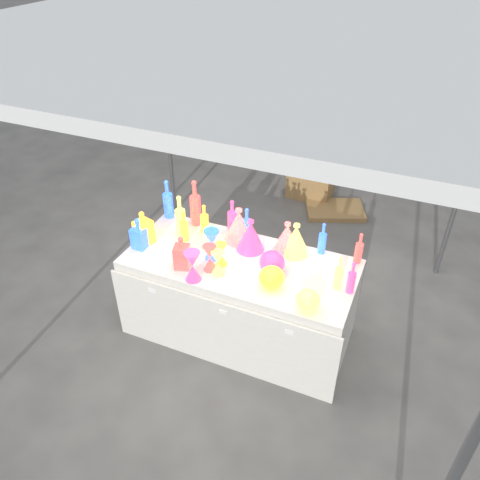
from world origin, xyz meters
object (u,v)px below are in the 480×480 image
at_px(bottle_0, 204,219).
at_px(decanter_0, 143,228).
at_px(cardboard_box_closed, 311,182).
at_px(globe_0, 271,278).
at_px(display_table, 240,298).
at_px(lampshade_0, 239,225).
at_px(hourglass_0, 210,258).

xyz_separation_m(bottle_0, decanter_0, (-0.38, -0.33, 0.02)).
bearing_deg(decanter_0, cardboard_box_closed, 90.44).
bearing_deg(cardboard_box_closed, bottle_0, -97.03).
relative_size(bottle_0, decanter_0, 0.90).
distance_m(cardboard_box_closed, decanter_0, 2.77).
bearing_deg(globe_0, cardboard_box_closed, 99.05).
bearing_deg(display_table, decanter_0, -175.23).
xyz_separation_m(bottle_0, lampshade_0, (0.31, 0.01, 0.01)).
distance_m(display_table, bottle_0, 0.72).
relative_size(decanter_0, hourglass_0, 1.38).
relative_size(display_table, lampshade_0, 6.25).
bearing_deg(cardboard_box_closed, globe_0, -79.74).
xyz_separation_m(bottle_0, globe_0, (0.76, -0.44, -0.06)).
bearing_deg(lampshade_0, globe_0, -46.98).
bearing_deg(lampshade_0, hourglass_0, -97.65).
height_order(globe_0, lampshade_0, lampshade_0).
height_order(bottle_0, decanter_0, decanter_0).
bearing_deg(hourglass_0, lampshade_0, 84.36).
relative_size(decanter_0, lampshade_0, 1.00).
bearing_deg(cardboard_box_closed, hourglass_0, -90.12).
bearing_deg(bottle_0, cardboard_box_closed, 81.76).
distance_m(bottle_0, globe_0, 0.88).
relative_size(cardboard_box_closed, bottle_0, 2.02).
distance_m(decanter_0, lampshade_0, 0.77).
height_order(decanter_0, hourglass_0, decanter_0).
distance_m(cardboard_box_closed, hourglass_0, 2.77).
bearing_deg(decanter_0, lampshade_0, 41.95).
bearing_deg(hourglass_0, display_table, 45.72).
height_order(decanter_0, globe_0, decanter_0).
height_order(cardboard_box_closed, decanter_0, decanter_0).
xyz_separation_m(cardboard_box_closed, lampshade_0, (-0.02, -2.25, 0.70)).
height_order(display_table, bottle_0, bottle_0).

